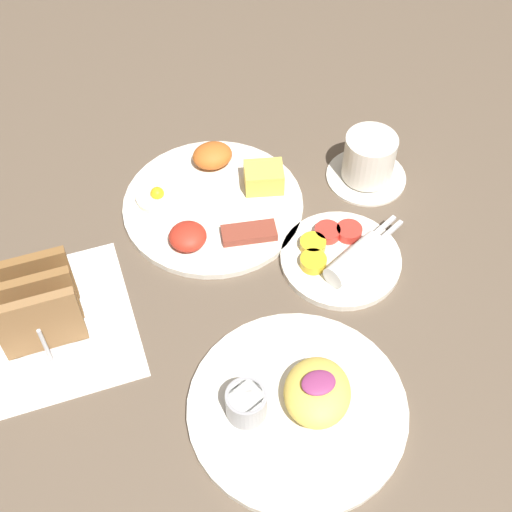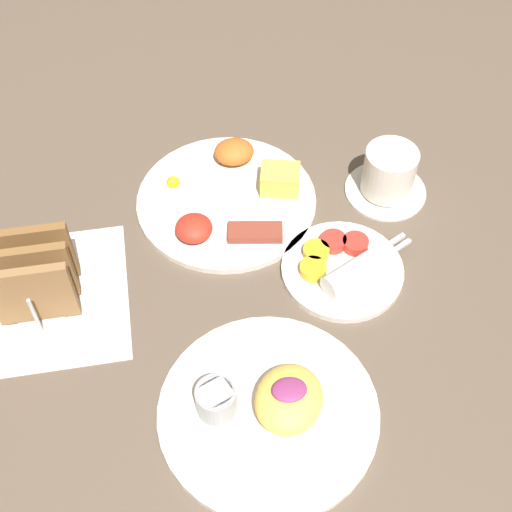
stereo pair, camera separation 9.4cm
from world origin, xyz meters
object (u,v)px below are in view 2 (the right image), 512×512
at_px(plate_condiments, 343,267).
at_px(plate_foreground, 269,407).
at_px(coffee_cup, 389,175).
at_px(plate_breakfast, 228,196).
at_px(toast_rack, 34,277).

bearing_deg(plate_condiments, plate_foreground, -125.90).
bearing_deg(coffee_cup, plate_breakfast, 175.11).
xyz_separation_m(plate_breakfast, toast_rack, (-0.27, -0.13, 0.04)).
xyz_separation_m(plate_foreground, coffee_cup, (0.23, 0.32, 0.02)).
bearing_deg(plate_foreground, plate_breakfast, 89.65).
bearing_deg(coffee_cup, toast_rack, -167.26).
bearing_deg(plate_foreground, toast_rack, 141.57).
bearing_deg(plate_breakfast, toast_rack, -153.47).
bearing_deg(coffee_cup, plate_foreground, -126.11).
bearing_deg(toast_rack, plate_breakfast, 26.53).
bearing_deg(plate_foreground, coffee_cup, 53.89).
height_order(plate_condiments, plate_foreground, plate_foreground).
relative_size(plate_breakfast, plate_condiments, 1.44).
distance_m(plate_condiments, plate_foreground, 0.23).
relative_size(toast_rack, coffee_cup, 0.97).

